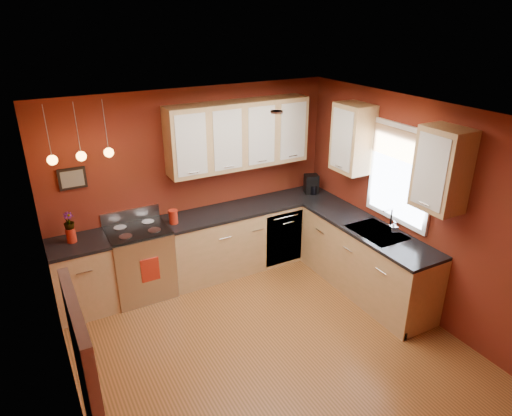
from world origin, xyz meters
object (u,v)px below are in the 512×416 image
red_canister (173,217)px  soap_pump (393,228)px  coffee_maker (311,185)px  sink (377,234)px  gas_range (141,261)px

red_canister → soap_pump: size_ratio=0.94×
coffee_maker → sink: bearing=-72.8°
gas_range → coffee_maker: size_ratio=3.89×
gas_range → sink: size_ratio=1.59×
soap_pump → gas_range: bearing=148.4°
coffee_maker → soap_pump: 1.66m
coffee_maker → soap_pump: bearing=-69.4°
sink → coffee_maker: coffee_maker is taller
gas_range → red_canister: red_canister is taller
gas_range → sink: sink is taller
sink → coffee_maker: bearing=88.4°
coffee_maker → soap_pump: size_ratio=1.45×
sink → red_canister: 2.60m
red_canister → gas_range: bearing=175.3°
sink → coffee_maker: (0.04, 1.49, 0.16)m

